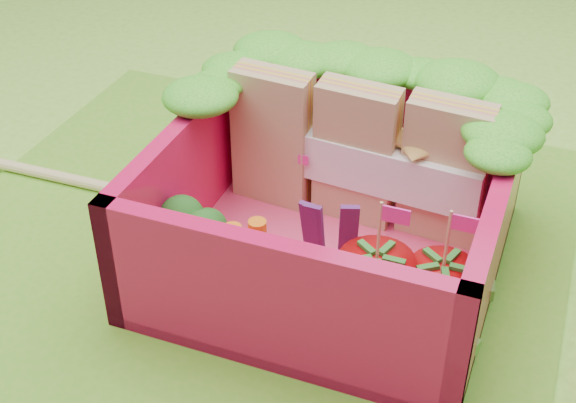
{
  "coord_description": "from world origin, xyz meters",
  "views": [
    {
      "loc": [
        1.12,
        -2.38,
        2.12
      ],
      "look_at": [
        0.19,
        0.05,
        0.28
      ],
      "focal_mm": 50.0,
      "sensor_mm": 36.0,
      "label": 1
    }
  ],
  "objects_px": {
    "chopsticks": "(37,172)",
    "sandwich_stack": "(357,154)",
    "bento_box": "(333,206)",
    "strawberry_right": "(440,291)",
    "strawberry_left": "(375,287)",
    "broccoli": "(195,236)"
  },
  "relations": [
    {
      "from": "chopsticks",
      "to": "sandwich_stack",
      "type": "bearing_deg",
      "value": 7.34
    },
    {
      "from": "bento_box",
      "to": "strawberry_right",
      "type": "xyz_separation_m",
      "value": [
        0.48,
        -0.23,
        -0.1
      ]
    },
    {
      "from": "bento_box",
      "to": "chopsticks",
      "type": "relative_size",
      "value": 0.64
    },
    {
      "from": "strawberry_left",
      "to": "strawberry_right",
      "type": "distance_m",
      "value": 0.23
    },
    {
      "from": "broccoli",
      "to": "bento_box",
      "type": "bearing_deg",
      "value": 35.7
    },
    {
      "from": "strawberry_right",
      "to": "chopsticks",
      "type": "distance_m",
      "value": 2.01
    },
    {
      "from": "chopsticks",
      "to": "bento_box",
      "type": "bearing_deg",
      "value": -3.83
    },
    {
      "from": "broccoli",
      "to": "sandwich_stack",
      "type": "bearing_deg",
      "value": 53.82
    },
    {
      "from": "strawberry_left",
      "to": "sandwich_stack",
      "type": "bearing_deg",
      "value": 113.18
    },
    {
      "from": "sandwich_stack",
      "to": "broccoli",
      "type": "relative_size",
      "value": 3.19
    },
    {
      "from": "sandwich_stack",
      "to": "broccoli",
      "type": "distance_m",
      "value": 0.76
    },
    {
      "from": "sandwich_stack",
      "to": "strawberry_left",
      "type": "distance_m",
      "value": 0.67
    },
    {
      "from": "broccoli",
      "to": "strawberry_left",
      "type": "bearing_deg",
      "value": 0.83
    },
    {
      "from": "strawberry_left",
      "to": "chopsticks",
      "type": "relative_size",
      "value": 0.25
    },
    {
      "from": "strawberry_left",
      "to": "chopsticks",
      "type": "height_order",
      "value": "strawberry_left"
    },
    {
      "from": "bento_box",
      "to": "strawberry_left",
      "type": "relative_size",
      "value": 2.53
    },
    {
      "from": "sandwich_stack",
      "to": "strawberry_left",
      "type": "xyz_separation_m",
      "value": [
        0.26,
        -0.6,
        -0.15
      ]
    },
    {
      "from": "broccoli",
      "to": "strawberry_right",
      "type": "distance_m",
      "value": 0.93
    },
    {
      "from": "broccoli",
      "to": "strawberry_left",
      "type": "height_order",
      "value": "strawberry_left"
    },
    {
      "from": "broccoli",
      "to": "chopsticks",
      "type": "bearing_deg",
      "value": 158.43
    },
    {
      "from": "sandwich_stack",
      "to": "strawberry_right",
      "type": "bearing_deg",
      "value": -47.5
    },
    {
      "from": "strawberry_left",
      "to": "bento_box",
      "type": "bearing_deg",
      "value": 130.58
    }
  ]
}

